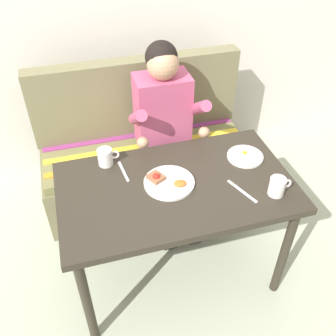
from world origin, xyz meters
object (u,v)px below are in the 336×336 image
object	(u,v)px
couch	(145,157)
plate_eggs	(245,156)
person	(165,119)
coffee_mug_second	(278,186)
plate_breakfast	(168,182)
coffee_mug	(106,157)
fork	(123,171)
knife	(242,191)
table	(176,196)

from	to	relation	value
couch	plate_eggs	xyz separation A→B (m)	(0.43, -0.66, 0.41)
person	coffee_mug_second	distance (m)	0.86
plate_breakfast	coffee_mug	world-z (taller)	coffee_mug
plate_breakfast	fork	distance (m)	0.25
plate_breakfast	knife	xyz separation A→B (m)	(0.34, -0.16, -0.01)
coffee_mug	plate_breakfast	bearing A→B (deg)	-41.43
fork	plate_eggs	bearing A→B (deg)	-11.70
person	knife	world-z (taller)	person
coffee_mug	plate_eggs	bearing A→B (deg)	-11.73
table	person	xyz separation A→B (m)	(0.11, 0.59, 0.09)
coffee_mug	knife	xyz separation A→B (m)	(0.62, -0.40, -0.05)
knife	coffee_mug	bearing A→B (deg)	125.46
table	plate_breakfast	bearing A→B (deg)	153.15
person	plate_eggs	xyz separation A→B (m)	(0.32, -0.48, -0.00)
person	knife	distance (m)	0.75
coffee_mug	coffee_mug_second	xyz separation A→B (m)	(0.77, -0.46, 0.00)
couch	fork	xyz separation A→B (m)	(-0.24, -0.59, 0.40)
person	fork	size ratio (longest dim) A/B	7.13
coffee_mug	coffee_mug_second	size ratio (longest dim) A/B	1.00
plate_breakfast	fork	bearing A→B (deg)	142.52
table	couch	bearing A→B (deg)	90.00
table	coffee_mug_second	bearing A→B (deg)	-23.36
couch	fork	size ratio (longest dim) A/B	8.47
couch	coffee_mug	xyz separation A→B (m)	(-0.32, -0.50, 0.45)
plate_breakfast	plate_eggs	size ratio (longest dim) A/B	1.31
plate_breakfast	knife	world-z (taller)	plate_breakfast
couch	coffee_mug	world-z (taller)	couch
plate_breakfast	couch	bearing A→B (deg)	87.11
coffee_mug	knife	size ratio (longest dim) A/B	0.59
coffee_mug_second	knife	size ratio (longest dim) A/B	0.59
person	plate_breakfast	bearing A→B (deg)	-104.37
coffee_mug_second	knife	world-z (taller)	coffee_mug_second
plate_eggs	knife	xyz separation A→B (m)	(-0.13, -0.25, -0.01)
person	plate_eggs	bearing A→B (deg)	-56.00
person	plate_breakfast	distance (m)	0.59
table	coffee_mug	size ratio (longest dim) A/B	10.17
table	knife	distance (m)	0.34
coffee_mug	knife	bearing A→B (deg)	-33.17
knife	plate_eggs	bearing A→B (deg)	40.98
fork	knife	bearing A→B (deg)	-36.24
person	knife	size ratio (longest dim) A/B	6.06
person	plate_breakfast	world-z (taller)	person
table	couch	xyz separation A→B (m)	(0.00, 0.76, -0.32)
plate_breakfast	coffee_mug	distance (m)	0.37
table	person	bearing A→B (deg)	79.57
table	plate_breakfast	distance (m)	0.10
coffee_mug	fork	xyz separation A→B (m)	(0.08, -0.09, -0.05)
plate_breakfast	plate_eggs	distance (m)	0.48
coffee_mug	table	bearing A→B (deg)	-39.95
plate_eggs	knife	size ratio (longest dim) A/B	0.99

